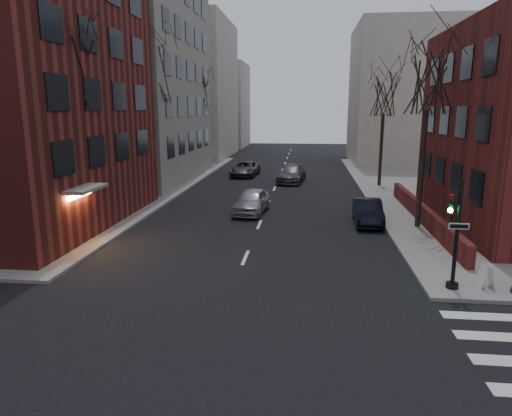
# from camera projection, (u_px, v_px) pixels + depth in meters

# --- Properties ---
(building_left_tan) EXTENTS (18.00, 18.00, 28.00)m
(building_left_tan) POSITION_uv_depth(u_px,v_px,m) (89.00, 23.00, 40.61)
(building_left_tan) COLOR gray
(building_left_tan) RESTS_ON ground
(low_wall_right) EXTENTS (0.35, 16.00, 1.00)m
(low_wall_right) POSITION_uv_depth(u_px,v_px,m) (423.00, 214.00, 26.05)
(low_wall_right) COLOR maroon
(low_wall_right) RESTS_ON sidewalk_far_right
(building_distant_la) EXTENTS (14.00, 16.00, 18.00)m
(building_distant_la) POSITION_uv_depth(u_px,v_px,m) (178.00, 90.00, 61.85)
(building_distant_la) COLOR beige
(building_distant_la) RESTS_ON ground
(building_distant_ra) EXTENTS (14.00, 14.00, 16.00)m
(building_distant_ra) POSITION_uv_depth(u_px,v_px,m) (413.00, 96.00, 53.95)
(building_distant_ra) COLOR beige
(building_distant_ra) RESTS_ON ground
(building_distant_lb) EXTENTS (10.00, 12.00, 14.00)m
(building_distant_lb) POSITION_uv_depth(u_px,v_px,m) (217.00, 105.00, 78.56)
(building_distant_lb) COLOR beige
(building_distant_lb) RESTS_ON ground
(traffic_signal) EXTENTS (0.76, 0.44, 4.00)m
(traffic_signal) POSITION_uv_depth(u_px,v_px,m) (455.00, 241.00, 16.22)
(traffic_signal) COLOR black
(traffic_signal) RESTS_ON sidewalk_far_right
(tree_left_a) EXTENTS (4.18, 4.18, 10.26)m
(tree_left_a) POSITION_uv_depth(u_px,v_px,m) (65.00, 66.00, 21.49)
(tree_left_a) COLOR #2D231C
(tree_left_a) RESTS_ON sidewalk_far_left
(tree_left_b) EXTENTS (4.40, 4.40, 10.80)m
(tree_left_b) POSITION_uv_depth(u_px,v_px,m) (150.00, 75.00, 33.05)
(tree_left_b) COLOR #2D231C
(tree_left_b) RESTS_ON sidewalk_far_left
(tree_left_c) EXTENTS (3.96, 3.96, 9.72)m
(tree_left_c) POSITION_uv_depth(u_px,v_px,m) (197.00, 93.00, 46.82)
(tree_left_c) COLOR #2D231C
(tree_left_c) RESTS_ON sidewalk_far_left
(tree_right_a) EXTENTS (3.96, 3.96, 9.72)m
(tree_right_a) POSITION_uv_depth(u_px,v_px,m) (429.00, 79.00, 23.55)
(tree_right_a) COLOR #2D231C
(tree_right_a) RESTS_ON sidewalk_far_right
(tree_right_b) EXTENTS (3.74, 3.74, 9.18)m
(tree_right_b) POSITION_uv_depth(u_px,v_px,m) (384.00, 95.00, 37.24)
(tree_right_b) COLOR #2D231C
(tree_right_b) RESTS_ON sidewalk_far_right
(streetlamp_near) EXTENTS (0.36, 0.36, 6.28)m
(streetlamp_near) POSITION_uv_depth(u_px,v_px,m) (142.00, 144.00, 30.10)
(streetlamp_near) COLOR black
(streetlamp_near) RESTS_ON sidewalk_far_left
(streetlamp_far) EXTENTS (0.36, 0.36, 6.28)m
(streetlamp_far) POSITION_uv_depth(u_px,v_px,m) (207.00, 130.00, 49.51)
(streetlamp_far) COLOR black
(streetlamp_far) RESTS_ON sidewalk_far_left
(parked_sedan) EXTENTS (1.60, 4.33, 1.41)m
(parked_sedan) POSITION_uv_depth(u_px,v_px,m) (368.00, 212.00, 26.25)
(parked_sedan) COLOR black
(parked_sedan) RESTS_ON ground
(car_lane_silver) EXTENTS (2.24, 4.66, 1.53)m
(car_lane_silver) POSITION_uv_depth(u_px,v_px,m) (252.00, 201.00, 28.95)
(car_lane_silver) COLOR #A1A0A5
(car_lane_silver) RESTS_ON ground
(car_lane_gray) EXTENTS (2.78, 5.46, 1.52)m
(car_lane_gray) POSITION_uv_depth(u_px,v_px,m) (292.00, 174.00, 41.04)
(car_lane_gray) COLOR #44454A
(car_lane_gray) RESTS_ON ground
(car_lane_far) EXTENTS (2.70, 5.25, 1.42)m
(car_lane_far) POSITION_uv_depth(u_px,v_px,m) (245.00, 169.00, 44.86)
(car_lane_far) COLOR #3B3A3F
(car_lane_far) RESTS_ON ground
(sandwich_board) EXTENTS (0.41, 0.55, 0.85)m
(sandwich_board) POSITION_uv_depth(u_px,v_px,m) (486.00, 276.00, 16.56)
(sandwich_board) COLOR white
(sandwich_board) RESTS_ON sidewalk_far_right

